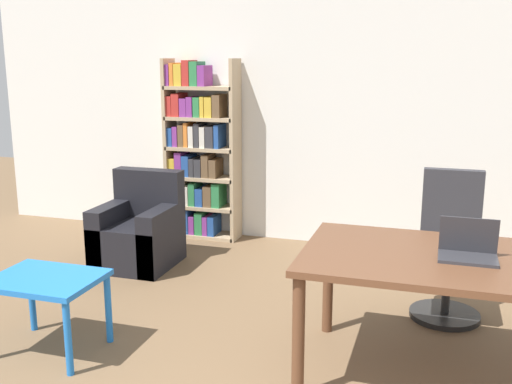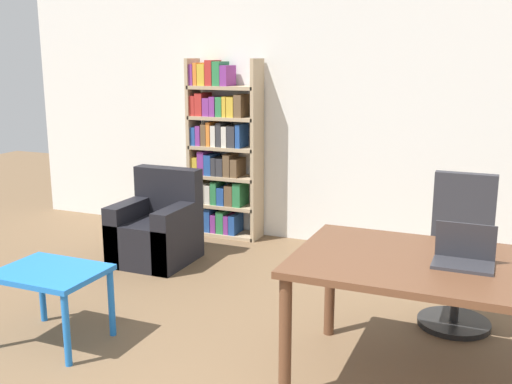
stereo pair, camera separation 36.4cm
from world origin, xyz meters
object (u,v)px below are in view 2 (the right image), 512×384
(laptop, at_px, (464,256))
(side_table_blue, at_px, (51,281))
(desk, at_px, (445,278))
(armchair, at_px, (157,231))
(office_chair, at_px, (459,259))
(bookshelf, at_px, (221,153))

(laptop, distance_m, side_table_blue, 2.57)
(desk, bearing_deg, armchair, 154.29)
(armchair, bearing_deg, office_chair, -6.49)
(side_table_blue, bearing_deg, desk, 9.02)
(armchair, bearing_deg, laptop, -24.92)
(desk, xyz_separation_m, office_chair, (0.01, 0.98, -0.20))
(desk, height_order, laptop, laptop)
(laptop, height_order, armchair, laptop)
(side_table_blue, bearing_deg, bookshelf, 91.51)
(side_table_blue, bearing_deg, laptop, 8.77)
(side_table_blue, xyz_separation_m, armchair, (-0.25, 1.67, -0.15))
(side_table_blue, height_order, armchair, armchair)
(desk, xyz_separation_m, laptop, (0.09, 0.00, 0.14))
(laptop, distance_m, armchair, 3.09)
(laptop, height_order, bookshelf, bookshelf)
(laptop, height_order, office_chair, office_chair)
(desk, height_order, office_chair, office_chair)
(laptop, xyz_separation_m, bookshelf, (-2.58, 2.27, 0.07))
(laptop, height_order, side_table_blue, laptop)
(laptop, bearing_deg, desk, -178.02)
(office_chair, distance_m, bookshelf, 2.85)
(desk, relative_size, office_chair, 1.55)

